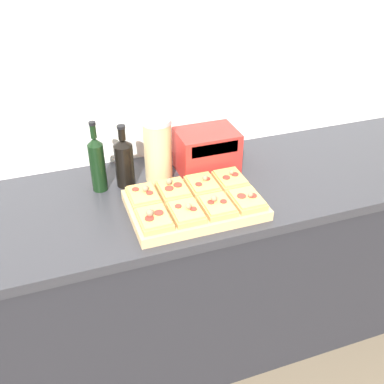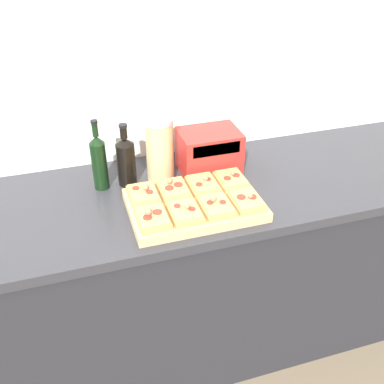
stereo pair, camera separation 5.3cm
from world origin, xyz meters
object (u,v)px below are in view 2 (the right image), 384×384
wine_bottle (126,160)px  grain_jar_tall (160,149)px  cutting_board (194,205)px  toaster_oven (209,151)px  olive_oil_bottle (99,161)px

wine_bottle → grain_jar_tall: grain_jar_tall is taller
cutting_board → grain_jar_tall: size_ratio=1.82×
grain_jar_tall → toaster_oven: grain_jar_tall is taller
olive_oil_bottle → toaster_oven: bearing=-0.1°
toaster_oven → wine_bottle: bearing=179.9°
toaster_oven → cutting_board: bearing=-119.6°
cutting_board → olive_oil_bottle: olive_oil_bottle is taller
cutting_board → olive_oil_bottle: 0.41m
olive_oil_bottle → toaster_oven: olive_oil_bottle is taller
wine_bottle → grain_jar_tall: 0.14m
olive_oil_bottle → grain_jar_tall: bearing=0.0°
olive_oil_bottle → wine_bottle: olive_oil_bottle is taller
olive_oil_bottle → grain_jar_tall: 0.24m
olive_oil_bottle → grain_jar_tall: size_ratio=1.09×
grain_jar_tall → toaster_oven: size_ratio=0.99×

